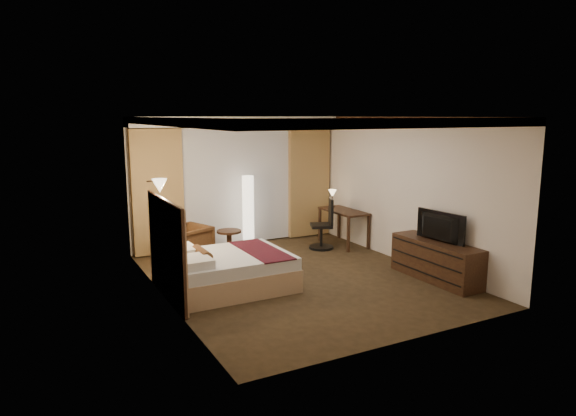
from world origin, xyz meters
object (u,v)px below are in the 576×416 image
office_chair (321,224)px  television (437,225)px  bed (228,271)px  dresser (436,260)px  desk (343,227)px  floor_lamp (248,212)px  armchair (187,242)px  side_table (229,244)px

office_chair → television: (0.60, -2.64, 0.42)m
bed → dresser: bearing=-20.6°
dresser → desk: bearing=91.1°
floor_lamp → dresser: (1.92, -3.43, -0.43)m
desk → office_chair: size_ratio=1.14×
floor_lamp → desk: size_ratio=1.27×
television → bed: bearing=64.0°
dresser → floor_lamp: bearing=119.2°
office_chair → television: size_ratio=1.08×
bed → armchair: size_ratio=2.53×
television → side_table: bearing=35.3°
floor_lamp → television: bearing=-61.1°
bed → armchair: (-0.11, 1.81, 0.10)m
television → dresser: bearing=-95.1°
side_table → dresser: bearing=-49.2°
bed → desk: desk is taller
side_table → television: 3.93m
side_table → office_chair: size_ratio=0.50×
side_table → armchair: bearing=173.8°
dresser → armchair: bearing=137.9°
dresser → television: 0.61m
armchair → dresser: size_ratio=0.44×
office_chair → bed: bearing=-127.1°
side_table → dresser: (2.54, -2.95, 0.07)m
side_table → office_chair: bearing=-9.0°
bed → office_chair: office_chair is taller
bed → side_table: (0.69, 1.72, -0.02)m
floor_lamp → desk: (1.87, -0.74, -0.38)m
side_table → desk: size_ratio=0.44×
armchair → television: bearing=26.6°
armchair → side_table: (0.81, -0.09, -0.11)m
armchair → side_table: armchair is taller
bed → side_table: bearing=68.1°
office_chair → side_table: bearing=-164.8°
bed → dresser: 3.46m
bed → office_chair: (2.61, 1.42, 0.25)m
bed → office_chair: bearing=28.6°
side_table → floor_lamp: (0.62, 0.49, 0.50)m
bed → side_table: bed is taller
armchair → office_chair: office_chair is taller
dresser → television: (-0.03, 0.00, 0.61)m
side_table → floor_lamp: size_ratio=0.35×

